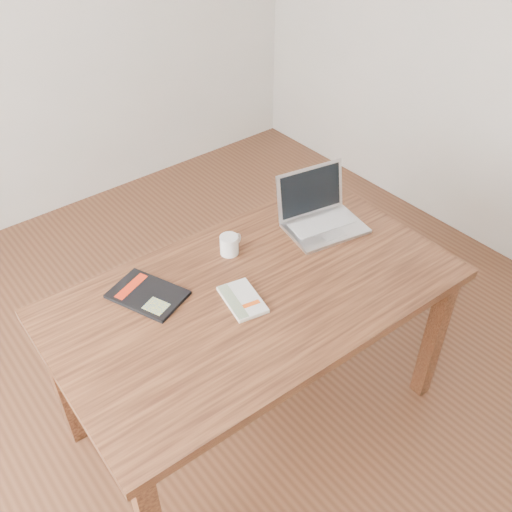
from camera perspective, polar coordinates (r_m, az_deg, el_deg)
room at (r=1.79m, az=-7.01°, el=10.70°), size 4.04×4.04×2.70m
desk at (r=2.21m, az=-0.03°, el=-5.11°), size 1.55×0.92×0.75m
white_guidebook at (r=2.09m, az=-1.37°, el=-4.39°), size 0.16×0.22×0.02m
black_guidebook at (r=2.15m, az=-10.79°, el=-3.80°), size 0.27×0.32×0.01m
laptop at (r=2.46m, az=6.40°, el=4.15°), size 0.37×0.33×0.23m
coffee_mug at (r=2.29m, az=-2.65°, el=1.18°), size 0.11×0.08×0.08m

